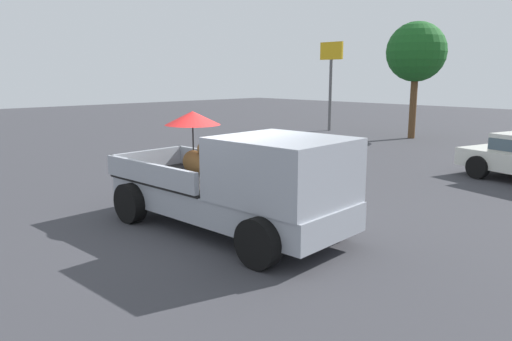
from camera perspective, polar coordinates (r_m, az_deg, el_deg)
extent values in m
plane|color=#38383D|center=(9.45, -3.53, -6.89)|extent=(80.00, 80.00, 0.00)
cylinder|color=black|center=(8.97, 8.83, -5.33)|extent=(0.81, 0.32, 0.80)
cylinder|color=black|center=(7.50, 0.28, -8.50)|extent=(0.81, 0.32, 0.80)
cylinder|color=black|center=(11.23, -6.09, -1.91)|extent=(0.81, 0.32, 0.80)
cylinder|color=black|center=(10.10, -14.51, -3.69)|extent=(0.81, 0.32, 0.80)
cube|color=#9EA3AD|center=(9.29, -3.57, -3.55)|extent=(5.09, 2.06, 0.50)
cube|color=#9EA3AD|center=(8.18, 3.14, 0.12)|extent=(2.19, 1.97, 1.08)
cube|color=#4C606B|center=(7.56, 8.98, 0.62)|extent=(0.15, 1.72, 0.64)
cube|color=black|center=(10.07, -8.10, -0.85)|extent=(2.89, 1.98, 0.06)
cube|color=#9EA3AD|center=(10.62, -4.28, 1.11)|extent=(2.80, 0.24, 0.40)
cube|color=#9EA3AD|center=(9.49, -12.45, -0.32)|extent=(2.80, 0.24, 0.40)
cube|color=#9EA3AD|center=(11.10, -12.53, 1.30)|extent=(0.19, 1.84, 0.40)
ellipsoid|color=brown|center=(10.13, -7.20, 0.91)|extent=(0.70, 0.35, 0.52)
sphere|color=brown|center=(9.86, -6.12, 2.53)|extent=(0.29, 0.29, 0.28)
cone|color=brown|center=(9.89, -5.79, 3.39)|extent=(0.09, 0.09, 0.12)
cone|color=brown|center=(9.78, -6.49, 3.29)|extent=(0.09, 0.09, 0.12)
cylinder|color=black|center=(10.19, -7.36, 2.55)|extent=(0.03, 0.03, 1.08)
cone|color=red|center=(10.11, -7.45, 6.12)|extent=(1.20, 1.20, 0.28)
cylinder|color=black|center=(15.31, 24.54, 0.36)|extent=(0.69, 0.38, 0.66)
cylinder|color=#59595B|center=(26.45, 8.69, 8.68)|extent=(0.16, 0.16, 3.73)
cube|color=gold|center=(26.46, 8.84, 13.70)|extent=(1.40, 0.12, 0.90)
cylinder|color=brown|center=(24.07, 17.92, 7.22)|extent=(0.32, 0.32, 3.03)
sphere|color=#19561E|center=(24.05, 18.28, 13.08)|extent=(2.72, 2.72, 2.72)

